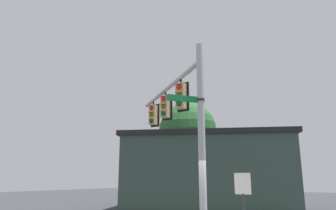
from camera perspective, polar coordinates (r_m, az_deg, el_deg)
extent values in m
cylinder|color=#ADB2B7|center=(10.52, 6.17, -5.70)|extent=(0.24, 0.24, 6.62)
cylinder|color=#ADB2B7|center=(14.39, -0.18, 2.98)|extent=(5.76, 4.74, 0.19)
cylinder|color=black|center=(12.73, 2.39, 4.32)|extent=(0.08, 0.08, 0.18)
cube|color=tan|center=(12.56, 2.41, 1.64)|extent=(0.36, 0.30, 1.05)
sphere|color=red|center=(12.50, 1.97, 3.38)|extent=(0.22, 0.22, 0.22)
cube|color=tan|center=(12.51, 1.92, 3.84)|extent=(0.24, 0.20, 0.03)
sphere|color=brown|center=(12.40, 1.98, 1.83)|extent=(0.22, 0.22, 0.22)
cube|color=tan|center=(12.41, 1.93, 2.29)|extent=(0.24, 0.20, 0.03)
sphere|color=#0F4C19|center=(12.31, 1.99, 0.26)|extent=(0.22, 0.22, 0.22)
cube|color=tan|center=(12.32, 1.94, 0.72)|extent=(0.24, 0.20, 0.03)
cube|color=black|center=(12.70, 2.79, 1.47)|extent=(0.54, 0.03, 1.22)
cylinder|color=black|center=(14.56, -0.48, 2.04)|extent=(0.08, 0.08, 0.18)
cube|color=tan|center=(14.41, -0.48, -0.32)|extent=(0.36, 0.30, 1.05)
sphere|color=red|center=(14.34, -0.89, 1.19)|extent=(0.22, 0.22, 0.22)
cube|color=tan|center=(14.34, -0.93, 1.59)|extent=(0.24, 0.20, 0.03)
sphere|color=brown|center=(14.25, -0.89, -0.18)|extent=(0.22, 0.22, 0.22)
cube|color=tan|center=(14.26, -0.93, 0.23)|extent=(0.24, 0.20, 0.03)
sphere|color=#0F4C19|center=(14.18, -0.90, -1.55)|extent=(0.22, 0.22, 0.22)
cube|color=tan|center=(14.18, -0.94, -1.15)|extent=(0.24, 0.20, 0.03)
cube|color=black|center=(14.55, -0.12, -0.45)|extent=(0.54, 0.03, 1.22)
cylinder|color=black|center=(16.43, -2.69, 0.27)|extent=(0.08, 0.08, 0.18)
cube|color=tan|center=(16.30, -2.71, -1.83)|extent=(0.36, 0.30, 1.05)
sphere|color=red|center=(16.22, -3.08, -0.51)|extent=(0.22, 0.22, 0.22)
cube|color=tan|center=(16.23, -3.12, -0.15)|extent=(0.24, 0.20, 0.03)
sphere|color=brown|center=(16.15, -3.10, -1.72)|extent=(0.22, 0.22, 0.22)
cube|color=tan|center=(16.15, -3.13, -1.36)|extent=(0.24, 0.20, 0.03)
sphere|color=#0F4C19|center=(16.08, -3.11, -2.94)|extent=(0.22, 0.22, 0.22)
cube|color=tan|center=(16.08, -3.15, -2.58)|extent=(0.24, 0.20, 0.03)
cube|color=black|center=(16.43, -2.38, -1.93)|extent=(0.54, 0.03, 1.22)
cube|color=#147238|center=(10.49, 2.58, 1.21)|extent=(0.72, 0.87, 0.22)
cube|color=white|center=(10.48, 2.55, 1.22)|extent=(0.70, 0.86, 0.04)
cylinder|color=#262626|center=(10.75, 6.01, 0.91)|extent=(0.28, 0.28, 0.08)
cube|color=#33473D|center=(21.77, 7.29, -12.38)|extent=(12.37, 10.79, 4.48)
cube|color=#193F1E|center=(25.67, 7.41, -12.00)|extent=(8.89, 4.71, 0.30)
cube|color=black|center=(21.93, 7.10, -6.14)|extent=(12.86, 11.22, 0.30)
cylinder|color=#4C3823|center=(22.06, 3.75, -13.39)|extent=(0.31, 0.31, 3.77)
sphere|color=#28602D|center=(22.30, 3.62, -4.82)|extent=(4.12, 4.12, 4.12)
cube|color=silver|center=(11.98, 13.50, -13.82)|extent=(0.60, 0.04, 0.76)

